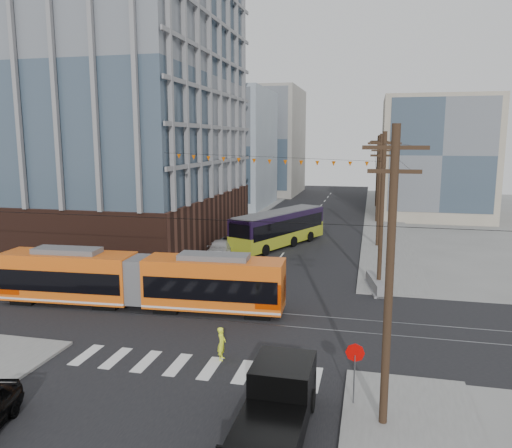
{
  "coord_description": "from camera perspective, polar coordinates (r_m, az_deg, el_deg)",
  "views": [
    {
      "loc": [
        7.77,
        -23.58,
        10.48
      ],
      "look_at": [
        -0.33,
        11.21,
        4.39
      ],
      "focal_mm": 35.0,
      "sensor_mm": 36.0,
      "label": 1
    }
  ],
  "objects": [
    {
      "name": "parked_car_grey",
      "position": [
        49.06,
        -2.43,
        -1.92
      ],
      "size": [
        3.35,
        4.93,
        1.25
      ],
      "primitive_type": "imported",
      "rotation": [
        0.0,
        0.0,
        2.83
      ],
      "color": "#454C52",
      "rests_on": "ground"
    },
    {
      "name": "parked_car_silver",
      "position": [
        38.96,
        -8.07,
        -4.83
      ],
      "size": [
        1.68,
        4.76,
        1.57
      ],
      "primitive_type": "imported",
      "rotation": [
        0.0,
        0.0,
        3.15
      ],
      "color": "#AAAAAA",
      "rests_on": "ground"
    },
    {
      "name": "office_building",
      "position": [
        55.41,
        -19.97,
        13.06
      ],
      "size": [
        30.0,
        25.0,
        28.6
      ],
      "primitive_type": "cube",
      "color": "#381E16",
      "rests_on": "ground"
    },
    {
      "name": "city_bus",
      "position": [
        49.26,
        2.67,
        -0.49
      ],
      "size": [
        7.61,
        12.68,
        3.58
      ],
      "primitive_type": null,
      "rotation": [
        0.0,
        0.0,
        -0.41
      ],
      "color": "black",
      "rests_on": "ground"
    },
    {
      "name": "utility_pole_near",
      "position": [
        18.28,
        14.98,
        -6.46
      ],
      "size": [
        0.3,
        0.3,
        11.0
      ],
      "primitive_type": "cylinder",
      "color": "black",
      "rests_on": "ground"
    },
    {
      "name": "pickup_truck",
      "position": [
        18.68,
        2.06,
        -20.6
      ],
      "size": [
        2.29,
        6.28,
        2.13
      ],
      "primitive_type": null,
      "rotation": [
        0.0,
        0.0,
        -0.01
      ],
      "color": "black",
      "rests_on": "ground"
    },
    {
      "name": "bg_bldg_nw_near",
      "position": [
        79.55,
        -5.1,
        8.57
      ],
      "size": [
        18.0,
        16.0,
        18.0
      ],
      "primitive_type": "cube",
      "color": "#8C99A5",
      "rests_on": "ground"
    },
    {
      "name": "utility_pole_far",
      "position": [
        79.74,
        13.68,
        5.82
      ],
      "size": [
        0.3,
        0.3,
        11.0
      ],
      "primitive_type": "cylinder",
      "color": "black",
      "rests_on": "ground"
    },
    {
      "name": "streetcar",
      "position": [
        32.26,
        -13.16,
        -6.29
      ],
      "size": [
        18.27,
        3.57,
        3.5
      ],
      "primitive_type": null,
      "rotation": [
        0.0,
        0.0,
        0.06
      ],
      "color": "#E15B13",
      "rests_on": "ground"
    },
    {
      "name": "ground",
      "position": [
        26.95,
        -4.86,
        -13.25
      ],
      "size": [
        160.0,
        160.0,
        0.0
      ],
      "primitive_type": "plane",
      "color": "slate"
    },
    {
      "name": "bg_bldg_ne_near",
      "position": [
        72.09,
        19.81,
        7.14
      ],
      "size": [
        14.0,
        14.0,
        16.0
      ],
      "primitive_type": "cube",
      "color": "gray",
      "rests_on": "ground"
    },
    {
      "name": "pedestrian",
      "position": [
        24.61,
        -3.95,
        -13.47
      ],
      "size": [
        0.43,
        0.62,
        1.63
      ],
      "primitive_type": "imported",
      "rotation": [
        0.0,
        0.0,
        1.63
      ],
      "color": "#EFFF2B",
      "rests_on": "ground"
    },
    {
      "name": "stop_sign",
      "position": [
        20.86,
        11.16,
        -16.83
      ],
      "size": [
        0.76,
        0.76,
        2.47
      ],
      "primitive_type": null,
      "rotation": [
        0.0,
        0.0,
        -0.01
      ],
      "color": "#BE0301",
      "rests_on": "ground"
    },
    {
      "name": "parked_car_white",
      "position": [
        45.69,
        -3.98,
        -2.67
      ],
      "size": [
        2.72,
        5.25,
        1.45
      ],
      "primitive_type": "imported",
      "rotation": [
        0.0,
        0.0,
        3.28
      ],
      "color": "silver",
      "rests_on": "ground"
    },
    {
      "name": "jersey_barrier",
      "position": [
        36.34,
        13.51,
        -6.67
      ],
      "size": [
        1.72,
        4.34,
        0.85
      ],
      "primitive_type": "cube",
      "rotation": [
        0.0,
        0.0,
        0.19
      ],
      "color": "gray",
      "rests_on": "ground"
    },
    {
      "name": "bg_bldg_ne_far",
      "position": [
        92.21,
        19.62,
        6.96
      ],
      "size": [
        16.0,
        16.0,
        14.0
      ],
      "primitive_type": "cube",
      "color": "#8C99A5",
      "rests_on": "ground"
    },
    {
      "name": "bg_bldg_nw_far",
      "position": [
        98.03,
        0.28,
        9.39
      ],
      "size": [
        16.0,
        18.0,
        20.0
      ],
      "primitive_type": "cube",
      "color": "gray",
      "rests_on": "ground"
    }
  ]
}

